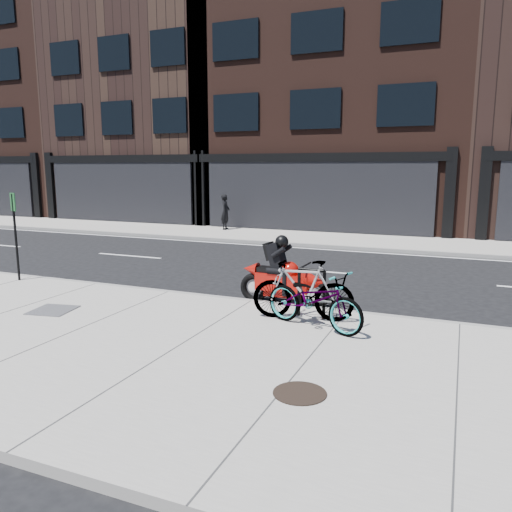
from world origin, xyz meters
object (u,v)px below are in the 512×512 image
at_px(motorcycle, 287,277).
at_px(bicycle_front, 314,299).
at_px(bike_rack, 311,289).
at_px(manhole_cover, 300,393).
at_px(sign_post, 15,229).
at_px(utility_grate, 53,310).
at_px(pedestrian, 225,212).
at_px(bicycle_rear, 303,290).

bearing_deg(motorcycle, bicycle_front, -55.10).
relative_size(bike_rack, motorcycle, 0.46).
relative_size(manhole_cover, sign_post, 0.31).
bearing_deg(sign_post, bike_rack, 21.04).
distance_m(motorcycle, utility_grate, 4.66).
bearing_deg(sign_post, pedestrian, 111.32).
height_order(motorcycle, pedestrian, pedestrian).
bearing_deg(bicycle_front, motorcycle, 51.53).
xyz_separation_m(bike_rack, bicycle_rear, (-0.09, -0.21, 0.01)).
xyz_separation_m(bicycle_rear, motorcycle, (-0.71, 1.21, -0.08)).
xyz_separation_m(bike_rack, manhole_cover, (0.77, -3.09, -0.53)).
relative_size(bicycle_front, motorcycle, 0.97).
xyz_separation_m(bicycle_rear, utility_grate, (-4.61, -1.29, -0.54)).
xyz_separation_m(manhole_cover, utility_grate, (-5.48, 1.60, 0.00)).
distance_m(manhole_cover, utility_grate, 5.71).
xyz_separation_m(motorcycle, pedestrian, (-6.39, 10.17, 0.30)).
relative_size(bicycle_front, utility_grate, 2.57).
xyz_separation_m(bike_rack, sign_post, (-7.43, 0.20, 0.73)).
relative_size(utility_grate, sign_post, 0.35).
relative_size(bicycle_rear, manhole_cover, 2.77).
bearing_deg(bicycle_front, sign_post, 102.76).
height_order(motorcycle, utility_grate, motorcycle).
bearing_deg(bicycle_rear, bicycle_front, 30.42).
bearing_deg(manhole_cover, bike_rack, 103.97).
bearing_deg(bicycle_rear, motorcycle, -159.16).
distance_m(pedestrian, manhole_cover, 16.35).
distance_m(bicycle_front, manhole_cover, 2.61).
bearing_deg(bike_rack, pedestrian, 122.79).
distance_m(utility_grate, sign_post, 3.45).
bearing_deg(manhole_cover, sign_post, 158.13).
relative_size(pedestrian, sign_post, 0.73).
bearing_deg(bicycle_rear, pedestrian, -157.63).
xyz_separation_m(bicycle_front, manhole_cover, (0.55, -2.51, -0.50)).
distance_m(bicycle_rear, manhole_cover, 3.06).
relative_size(bike_rack, sign_post, 0.43).
bearing_deg(motorcycle, utility_grate, -145.42).
relative_size(bicycle_front, sign_post, 0.91).
xyz_separation_m(manhole_cover, sign_post, (-8.20, 3.29, 1.26)).
height_order(motorcycle, manhole_cover, motorcycle).
bearing_deg(manhole_cover, motorcycle, 111.04).
bearing_deg(bicycle_front, manhole_cover, -149.03).
bearing_deg(bike_rack, bicycle_rear, -114.28).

